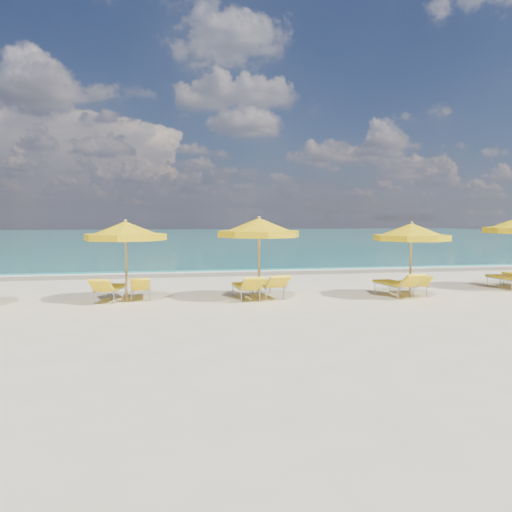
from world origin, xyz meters
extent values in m
plane|color=beige|center=(0.00, 0.00, 0.00)|extent=(120.00, 120.00, 0.00)
cube|color=#14736A|center=(0.00, 48.00, 0.00)|extent=(120.00, 80.00, 0.30)
cube|color=tan|center=(0.00, 7.40, 0.00)|extent=(120.00, 2.60, 0.01)
cube|color=white|center=(0.00, 8.20, 0.00)|extent=(120.00, 1.20, 0.03)
cube|color=white|center=(-6.00, 17.00, 0.00)|extent=(14.00, 0.36, 0.05)
cube|color=white|center=(8.00, 24.00, 0.00)|extent=(18.00, 0.30, 0.05)
cylinder|color=tan|center=(-4.05, 0.49, 1.15)|extent=(0.07, 0.07, 2.29)
cone|color=yellow|center=(-4.05, 0.49, 2.11)|extent=(2.60, 2.60, 0.46)
cylinder|color=yellow|center=(-4.05, 0.49, 1.89)|extent=(2.62, 2.62, 0.18)
sphere|color=tan|center=(-4.05, 0.49, 2.35)|extent=(0.10, 0.10, 0.10)
cylinder|color=tan|center=(-0.17, 0.13, 1.19)|extent=(0.07, 0.07, 2.39)
cone|color=yellow|center=(-0.17, 0.13, 2.20)|extent=(2.48, 2.48, 0.48)
cylinder|color=yellow|center=(-0.17, 0.13, 1.96)|extent=(2.51, 2.51, 0.19)
sphere|color=tan|center=(-0.17, 0.13, 2.44)|extent=(0.11, 0.11, 0.11)
cylinder|color=tan|center=(4.46, -0.38, 1.12)|extent=(0.07, 0.07, 2.23)
cone|color=yellow|center=(4.46, -0.38, 2.06)|extent=(2.69, 2.69, 0.45)
cylinder|color=yellow|center=(4.46, -0.38, 1.84)|extent=(2.71, 2.71, 0.18)
sphere|color=tan|center=(4.46, -0.38, 2.28)|extent=(0.10, 0.10, 0.10)
cube|color=yellow|center=(-4.52, 0.86, 0.38)|extent=(0.83, 1.40, 0.08)
cube|color=yellow|center=(-4.70, -0.02, 0.56)|extent=(0.68, 0.65, 0.42)
cube|color=yellow|center=(-3.66, 1.08, 0.35)|extent=(0.56, 1.23, 0.08)
cube|color=yellow|center=(-3.65, 0.24, 0.53)|extent=(0.55, 0.51, 0.41)
cube|color=yellow|center=(-0.54, 0.41, 0.38)|extent=(0.66, 1.35, 0.08)
cube|color=yellow|center=(-0.49, -0.50, 0.57)|extent=(0.62, 0.58, 0.43)
cube|color=yellow|center=(0.20, 0.67, 0.40)|extent=(0.78, 1.46, 0.09)
cube|color=yellow|center=(0.32, -0.30, 0.58)|extent=(0.69, 0.67, 0.42)
cube|color=yellow|center=(4.10, 0.04, 0.40)|extent=(0.81, 1.45, 0.08)
cube|color=yellow|center=(4.24, -0.89, 0.59)|extent=(0.69, 0.66, 0.45)
cube|color=yellow|center=(4.91, 0.30, 0.34)|extent=(0.71, 1.25, 0.07)
cube|color=yellow|center=(4.79, -0.50, 0.51)|extent=(0.60, 0.56, 0.39)
cube|color=yellow|center=(8.70, 0.87, 0.38)|extent=(0.64, 1.34, 0.08)
camera|label=1|loc=(-3.05, -14.41, 2.44)|focal=35.00mm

